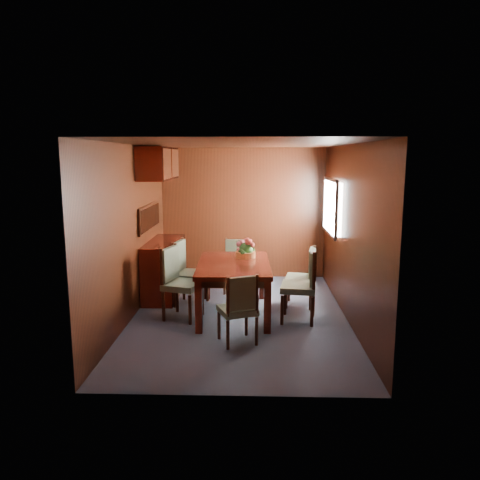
{
  "coord_description": "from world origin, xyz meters",
  "views": [
    {
      "loc": [
        0.21,
        -6.34,
        2.23
      ],
      "look_at": [
        0.0,
        0.28,
        1.05
      ],
      "focal_mm": 35.0,
      "sensor_mm": 36.0,
      "label": 1
    }
  ],
  "objects_px": {
    "chair_right_near": "(304,281)",
    "flower_centerpiece": "(246,248)",
    "sideboard": "(164,268)",
    "dining_table": "(234,270)",
    "chair_left_near": "(178,278)",
    "chair_head": "(239,305)"
  },
  "relations": [
    {
      "from": "chair_left_near",
      "to": "chair_head",
      "type": "xyz_separation_m",
      "value": [
        0.89,
        -0.94,
        -0.08
      ]
    },
    {
      "from": "sideboard",
      "to": "dining_table",
      "type": "bearing_deg",
      "value": -37.65
    },
    {
      "from": "chair_right_near",
      "to": "chair_head",
      "type": "relative_size",
      "value": 1.16
    },
    {
      "from": "chair_left_near",
      "to": "chair_right_near",
      "type": "distance_m",
      "value": 1.75
    },
    {
      "from": "sideboard",
      "to": "flower_centerpiece",
      "type": "distance_m",
      "value": 1.51
    },
    {
      "from": "sideboard",
      "to": "chair_right_near",
      "type": "distance_m",
      "value": 2.44
    },
    {
      "from": "sideboard",
      "to": "chair_right_near",
      "type": "relative_size",
      "value": 1.38
    },
    {
      "from": "chair_left_near",
      "to": "chair_right_near",
      "type": "height_order",
      "value": "chair_left_near"
    },
    {
      "from": "flower_centerpiece",
      "to": "chair_left_near",
      "type": "bearing_deg",
      "value": -151.18
    },
    {
      "from": "dining_table",
      "to": "flower_centerpiece",
      "type": "distance_m",
      "value": 0.46
    },
    {
      "from": "chair_left_near",
      "to": "flower_centerpiece",
      "type": "bearing_deg",
      "value": 135.62
    },
    {
      "from": "chair_right_near",
      "to": "chair_head",
      "type": "xyz_separation_m",
      "value": [
        -0.86,
        -0.85,
        -0.08
      ]
    },
    {
      "from": "chair_left_near",
      "to": "chair_head",
      "type": "distance_m",
      "value": 1.29
    },
    {
      "from": "chair_right_near",
      "to": "flower_centerpiece",
      "type": "distance_m",
      "value": 1.07
    },
    {
      "from": "sideboard",
      "to": "flower_centerpiece",
      "type": "xyz_separation_m",
      "value": [
        1.33,
        -0.55,
        0.46
      ]
    },
    {
      "from": "dining_table",
      "to": "chair_right_near",
      "type": "relative_size",
      "value": 1.61
    },
    {
      "from": "dining_table",
      "to": "flower_centerpiece",
      "type": "bearing_deg",
      "value": 63.69
    },
    {
      "from": "chair_head",
      "to": "chair_right_near",
      "type": "bearing_deg",
      "value": 22.69
    },
    {
      "from": "dining_table",
      "to": "flower_centerpiece",
      "type": "xyz_separation_m",
      "value": [
        0.16,
        0.35,
        0.26
      ]
    },
    {
      "from": "chair_head",
      "to": "chair_left_near",
      "type": "bearing_deg",
      "value": 111.61
    },
    {
      "from": "sideboard",
      "to": "chair_left_near",
      "type": "height_order",
      "value": "chair_left_near"
    },
    {
      "from": "chair_left_near",
      "to": "dining_table",
      "type": "bearing_deg",
      "value": 118.94
    }
  ]
}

